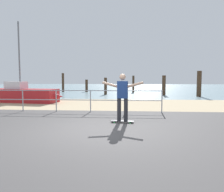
% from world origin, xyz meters
% --- Properties ---
extents(ground_plane, '(24.00, 10.00, 0.04)m').
position_xyz_m(ground_plane, '(0.00, -1.00, 0.00)').
color(ground_plane, '#474444').
rests_on(ground_plane, ground).
extents(beach_strip, '(24.00, 6.00, 0.04)m').
position_xyz_m(beach_strip, '(0.00, 7.00, 0.00)').
color(beach_strip, tan).
rests_on(beach_strip, ground).
extents(sea_surface, '(72.00, 50.00, 0.04)m').
position_xyz_m(sea_surface, '(0.00, 35.00, 0.00)').
color(sea_surface, '#75939E').
rests_on(sea_surface, ground).
extents(railing_fence, '(11.53, 0.05, 1.05)m').
position_xyz_m(railing_fence, '(-3.17, 3.60, 0.70)').
color(railing_fence, '#9EA0A5').
rests_on(railing_fence, ground).
extents(sailboat, '(5.05, 1.98, 5.30)m').
position_xyz_m(sailboat, '(-5.70, 7.44, 0.52)').
color(sailboat, '#B21E23').
rests_on(sailboat, ground).
extents(skateboard, '(0.82, 0.29, 0.08)m').
position_xyz_m(skateboard, '(0.86, 1.24, 0.07)').
color(skateboard, black).
rests_on(skateboard, ground).
extents(skateboarder, '(1.45, 0.25, 1.65)m').
position_xyz_m(skateboarder, '(0.86, 1.24, 1.02)').
color(skateboarder, '#26262B').
rests_on(skateboarder, skateboard).
extents(groyne_post_0, '(0.28, 0.28, 2.27)m').
position_xyz_m(groyne_post_0, '(-6.93, 19.19, 1.14)').
color(groyne_post_0, '#422D1E').
rests_on(groyne_post_0, ground).
extents(groyne_post_1, '(0.32, 0.32, 1.50)m').
position_xyz_m(groyne_post_1, '(-4.11, 19.52, 0.75)').
color(groyne_post_1, '#422D1E').
rests_on(groyne_post_1, ground).
extents(groyne_post_2, '(0.29, 0.29, 1.70)m').
position_xyz_m(groyne_post_2, '(-1.28, 15.00, 0.85)').
color(groyne_post_2, '#422D1E').
rests_on(groyne_post_2, ground).
extents(groyne_post_3, '(0.26, 0.26, 1.96)m').
position_xyz_m(groyne_post_3, '(1.55, 19.04, 0.98)').
color(groyne_post_3, '#422D1E').
rests_on(groyne_post_3, ground).
extents(groyne_post_4, '(0.34, 0.34, 1.90)m').
position_xyz_m(groyne_post_4, '(4.38, 14.60, 0.95)').
color(groyne_post_4, '#422D1E').
rests_on(groyne_post_4, ground).
extents(groyne_post_5, '(0.39, 0.39, 2.27)m').
position_xyz_m(groyne_post_5, '(7.21, 13.19, 1.14)').
color(groyne_post_5, '#422D1E').
rests_on(groyne_post_5, ground).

